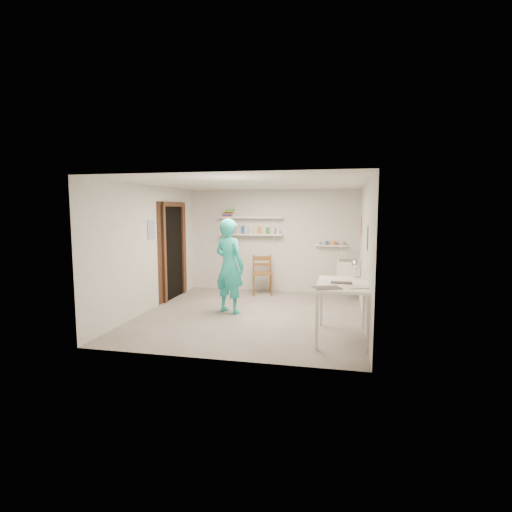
% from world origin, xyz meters
% --- Properties ---
extents(floor, '(4.00, 4.50, 0.02)m').
position_xyz_m(floor, '(0.00, 0.00, -0.01)').
color(floor, slate).
rests_on(floor, ground).
extents(ceiling, '(4.00, 4.50, 0.02)m').
position_xyz_m(ceiling, '(0.00, 0.00, 2.41)').
color(ceiling, silver).
rests_on(ceiling, wall_back).
extents(wall_back, '(4.00, 0.02, 2.40)m').
position_xyz_m(wall_back, '(0.00, 2.26, 1.20)').
color(wall_back, silver).
rests_on(wall_back, ground).
extents(wall_front, '(4.00, 0.02, 2.40)m').
position_xyz_m(wall_front, '(0.00, -2.26, 1.20)').
color(wall_front, silver).
rests_on(wall_front, ground).
extents(wall_left, '(0.02, 4.50, 2.40)m').
position_xyz_m(wall_left, '(-2.01, 0.00, 1.20)').
color(wall_left, silver).
rests_on(wall_left, ground).
extents(wall_right, '(0.02, 4.50, 2.40)m').
position_xyz_m(wall_right, '(2.01, 0.00, 1.20)').
color(wall_right, silver).
rests_on(wall_right, ground).
extents(doorway_recess, '(0.02, 0.90, 2.00)m').
position_xyz_m(doorway_recess, '(-1.99, 1.05, 1.00)').
color(doorway_recess, black).
rests_on(doorway_recess, wall_left).
extents(corridor_box, '(1.40, 1.50, 2.10)m').
position_xyz_m(corridor_box, '(-2.70, 1.05, 1.05)').
color(corridor_box, brown).
rests_on(corridor_box, ground).
extents(door_lintel, '(0.06, 1.05, 0.10)m').
position_xyz_m(door_lintel, '(-1.97, 1.05, 2.05)').
color(door_lintel, brown).
rests_on(door_lintel, wall_left).
extents(door_jamb_near, '(0.06, 0.10, 2.00)m').
position_xyz_m(door_jamb_near, '(-1.97, 0.55, 1.00)').
color(door_jamb_near, brown).
rests_on(door_jamb_near, ground).
extents(door_jamb_far, '(0.06, 0.10, 2.00)m').
position_xyz_m(door_jamb_far, '(-1.97, 1.55, 1.00)').
color(door_jamb_far, brown).
rests_on(door_jamb_far, ground).
extents(shelf_lower, '(1.50, 0.22, 0.03)m').
position_xyz_m(shelf_lower, '(-0.50, 2.13, 1.35)').
color(shelf_lower, white).
rests_on(shelf_lower, wall_back).
extents(shelf_upper, '(1.50, 0.22, 0.03)m').
position_xyz_m(shelf_upper, '(-0.50, 2.13, 1.75)').
color(shelf_upper, white).
rests_on(shelf_upper, wall_back).
extents(ledge_shelf, '(0.70, 0.14, 0.03)m').
position_xyz_m(ledge_shelf, '(1.35, 2.17, 1.12)').
color(ledge_shelf, white).
rests_on(ledge_shelf, wall_back).
extents(poster_left, '(0.01, 0.28, 0.36)m').
position_xyz_m(poster_left, '(-1.99, 0.05, 1.55)').
color(poster_left, '#334C7F').
rests_on(poster_left, wall_left).
extents(poster_right_a, '(0.01, 0.34, 0.42)m').
position_xyz_m(poster_right_a, '(1.99, 1.80, 1.55)').
color(poster_right_a, '#995933').
rests_on(poster_right_a, wall_right).
extents(poster_right_b, '(0.01, 0.30, 0.38)m').
position_xyz_m(poster_right_b, '(1.99, -0.55, 1.50)').
color(poster_right_b, '#3F724C').
rests_on(poster_right_b, wall_right).
extents(belfast_sink, '(0.48, 0.60, 0.30)m').
position_xyz_m(belfast_sink, '(1.75, 1.70, 0.70)').
color(belfast_sink, white).
rests_on(belfast_sink, wall_right).
extents(man, '(0.76, 0.65, 1.77)m').
position_xyz_m(man, '(-0.44, 0.10, 0.89)').
color(man, '#24B6AC').
rests_on(man, ground).
extents(wall_clock, '(0.30, 0.16, 0.32)m').
position_xyz_m(wall_clock, '(-0.54, 0.30, 1.18)').
color(wall_clock, beige).
rests_on(wall_clock, man).
extents(wooden_chair, '(0.55, 0.53, 0.98)m').
position_xyz_m(wooden_chair, '(-0.16, 1.80, 0.49)').
color(wooden_chair, brown).
rests_on(wooden_chair, ground).
extents(work_table, '(0.76, 1.27, 0.85)m').
position_xyz_m(work_table, '(1.64, -1.02, 0.42)').
color(work_table, white).
rests_on(work_table, ground).
extents(desk_lamp, '(0.16, 0.16, 0.16)m').
position_xyz_m(desk_lamp, '(1.85, -0.51, 1.07)').
color(desk_lamp, silver).
rests_on(desk_lamp, work_table).
extents(spray_cans, '(1.26, 0.06, 0.17)m').
position_xyz_m(spray_cans, '(-0.50, 2.13, 1.45)').
color(spray_cans, black).
rests_on(spray_cans, shelf_lower).
extents(book_stack, '(0.28, 0.14, 0.17)m').
position_xyz_m(book_stack, '(-1.05, 2.13, 1.85)').
color(book_stack, red).
rests_on(book_stack, shelf_upper).
extents(ledge_pots, '(0.48, 0.07, 0.09)m').
position_xyz_m(ledge_pots, '(1.35, 2.17, 1.18)').
color(ledge_pots, silver).
rests_on(ledge_pots, ledge_shelf).
extents(papers, '(0.30, 0.22, 0.02)m').
position_xyz_m(papers, '(1.64, -1.02, 0.86)').
color(papers, silver).
rests_on(papers, work_table).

